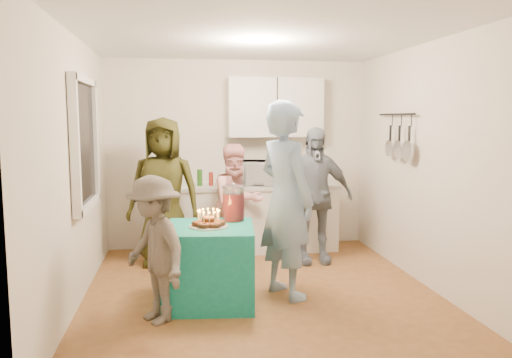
{
  "coord_description": "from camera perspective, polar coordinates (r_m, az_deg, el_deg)",
  "views": [
    {
      "loc": [
        -0.83,
        -4.93,
        1.8
      ],
      "look_at": [
        0.0,
        0.35,
        1.15
      ],
      "focal_mm": 35.0,
      "sensor_mm": 36.0,
      "label": 1
    }
  ],
  "objects": [
    {
      "name": "party_table",
      "position": [
        4.97,
        -5.32,
        -9.7
      ],
      "size": [
        0.94,
        0.94,
        0.76
      ],
      "primitive_type": "cube",
      "rotation": [
        0.0,
        0.0,
        -0.11
      ],
      "color": "#137D6D",
      "rests_on": "floor"
    },
    {
      "name": "punch_jar",
      "position": [
        5.11,
        -2.6,
        -2.88
      ],
      "size": [
        0.22,
        0.22,
        0.34
      ],
      "primitive_type": "cylinder",
      "color": "red",
      "rests_on": "party_table"
    },
    {
      "name": "man_birthday",
      "position": [
        5.01,
        3.43,
        -2.38
      ],
      "size": [
        0.74,
        0.86,
        1.98
      ],
      "primitive_type": "imported",
      "rotation": [
        0.0,
        0.0,
        2.02
      ],
      "color": "#8DABCD",
      "rests_on": "floor"
    },
    {
      "name": "back_wall",
      "position": [
        7.0,
        -2.09,
        2.82
      ],
      "size": [
        3.6,
        3.6,
        0.0
      ],
      "primitive_type": "plane",
      "color": "silver",
      "rests_on": "floor"
    },
    {
      "name": "microwave",
      "position": [
        6.75,
        -0.06,
        0.73
      ],
      "size": [
        0.65,
        0.5,
        0.32
      ],
      "primitive_type": "imported",
      "rotation": [
        0.0,
        0.0,
        -0.19
      ],
      "color": "white",
      "rests_on": "countertop"
    },
    {
      "name": "floor",
      "position": [
        5.32,
        0.6,
        -12.86
      ],
      "size": [
        4.0,
        4.0,
        0.0
      ],
      "primitive_type": "plane",
      "color": "brown",
      "rests_on": "ground"
    },
    {
      "name": "pot_rack",
      "position": [
        6.19,
        15.48,
        4.82
      ],
      "size": [
        0.12,
        1.0,
        0.6
      ],
      "primitive_type": "cube",
      "color": "black",
      "rests_on": "right_wall"
    },
    {
      "name": "ceiling",
      "position": [
        5.07,
        0.64,
        16.01
      ],
      "size": [
        4.0,
        4.0,
        0.0
      ],
      "primitive_type": "plane",
      "color": "white",
      "rests_on": "floor"
    },
    {
      "name": "woman_back_center",
      "position": [
        6.21,
        -2.17,
        -2.87
      ],
      "size": [
        0.88,
        0.78,
        1.49
      ],
      "primitive_type": "imported",
      "rotation": [
        0.0,
        0.0,
        0.36
      ],
      "color": "#DB727C",
      "rests_on": "floor"
    },
    {
      "name": "left_wall",
      "position": [
        5.05,
        -19.95,
        0.84
      ],
      "size": [
        4.0,
        4.0,
        0.0
      ],
      "primitive_type": "plane",
      "color": "silver",
      "rests_on": "floor"
    },
    {
      "name": "upper_cabinet",
      "position": [
        6.92,
        2.19,
        8.16
      ],
      "size": [
        1.3,
        0.3,
        0.8
      ],
      "primitive_type": "cube",
      "color": "white",
      "rests_on": "back_wall"
    },
    {
      "name": "window_night",
      "position": [
        5.32,
        -19.13,
        3.86
      ],
      "size": [
        0.04,
        1.0,
        1.2
      ],
      "primitive_type": "cube",
      "color": "black",
      "rests_on": "left_wall"
    },
    {
      "name": "woman_back_left",
      "position": [
        6.23,
        -10.49,
        -1.42
      ],
      "size": [
        0.99,
        0.75,
        1.82
      ],
      "primitive_type": "imported",
      "rotation": [
        0.0,
        0.0,
        -0.21
      ],
      "color": "#4D4C16",
      "rests_on": "floor"
    },
    {
      "name": "woman_back_right",
      "position": [
        6.24,
        6.56,
        -1.89
      ],
      "size": [
        1.01,
        0.44,
        1.7
      ],
      "primitive_type": "imported",
      "rotation": [
        0.0,
        0.0,
        -0.02
      ],
      "color": "black",
      "rests_on": "floor"
    },
    {
      "name": "counter",
      "position": [
        6.85,
        -0.09,
        -4.61
      ],
      "size": [
        2.2,
        0.58,
        0.86
      ],
      "primitive_type": "cube",
      "color": "white",
      "rests_on": "floor"
    },
    {
      "name": "countertop",
      "position": [
        6.78,
        -0.1,
        -0.84
      ],
      "size": [
        2.24,
        0.62,
        0.05
      ],
      "primitive_type": "cube",
      "color": "beige",
      "rests_on": "counter"
    },
    {
      "name": "child_near_left",
      "position": [
        4.52,
        -11.55,
        -7.9
      ],
      "size": [
        0.86,
        0.98,
        1.31
      ],
      "primitive_type": "imported",
      "rotation": [
        0.0,
        0.0,
        -1.03
      ],
      "color": "#4C443D",
      "rests_on": "floor"
    },
    {
      "name": "donut_cake",
      "position": [
        4.83,
        -5.43,
        -4.43
      ],
      "size": [
        0.38,
        0.38,
        0.18
      ],
      "primitive_type": null,
      "color": "#381C0C",
      "rests_on": "party_table"
    },
    {
      "name": "right_wall",
      "position": [
        5.61,
        19.06,
        1.44
      ],
      "size": [
        4.0,
        4.0,
        0.0
      ],
      "primitive_type": "plane",
      "color": "silver",
      "rests_on": "floor"
    }
  ]
}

